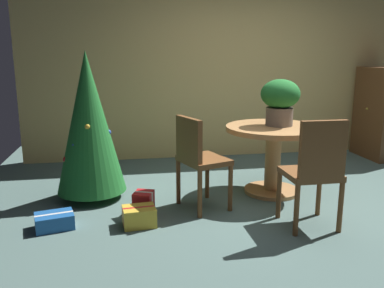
{
  "coord_description": "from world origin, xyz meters",
  "views": [
    {
      "loc": [
        -1.62,
        -3.54,
        1.48
      ],
      "look_at": [
        -0.96,
        0.25,
        0.62
      ],
      "focal_mm": 37.63,
      "sensor_mm": 36.0,
      "label": 1
    }
  ],
  "objects_px": {
    "round_dining_table": "(273,145)",
    "wooden_chair_left_near": "(198,156)",
    "gift_box_red": "(144,203)",
    "gift_box_gold": "(139,216)",
    "wooden_cabinet": "(381,113)",
    "gift_box_blue": "(54,221)",
    "holiday_tree": "(89,123)",
    "flower_vase": "(280,99)",
    "wooden_chair_near": "(315,168)"
  },
  "relations": [
    {
      "from": "gift_box_gold",
      "to": "wooden_cabinet",
      "type": "height_order",
      "value": "wooden_cabinet"
    },
    {
      "from": "gift_box_gold",
      "to": "wooden_cabinet",
      "type": "bearing_deg",
      "value": 27.51
    },
    {
      "from": "round_dining_table",
      "to": "flower_vase",
      "type": "relative_size",
      "value": 2.09
    },
    {
      "from": "round_dining_table",
      "to": "wooden_cabinet",
      "type": "xyz_separation_m",
      "value": [
        2.11,
        1.23,
        0.13
      ]
    },
    {
      "from": "wooden_chair_left_near",
      "to": "gift_box_blue",
      "type": "bearing_deg",
      "value": -169.49
    },
    {
      "from": "holiday_tree",
      "to": "round_dining_table",
      "type": "bearing_deg",
      "value": -5.0
    },
    {
      "from": "gift_box_red",
      "to": "wooden_chair_left_near",
      "type": "bearing_deg",
      "value": 6.09
    },
    {
      "from": "wooden_chair_near",
      "to": "gift_box_red",
      "type": "bearing_deg",
      "value": 157.97
    },
    {
      "from": "flower_vase",
      "to": "wooden_chair_near",
      "type": "distance_m",
      "value": 1.1
    },
    {
      "from": "round_dining_table",
      "to": "gift_box_red",
      "type": "height_order",
      "value": "round_dining_table"
    },
    {
      "from": "flower_vase",
      "to": "holiday_tree",
      "type": "height_order",
      "value": "holiday_tree"
    },
    {
      "from": "holiday_tree",
      "to": "gift_box_gold",
      "type": "distance_m",
      "value": 1.17
    },
    {
      "from": "gift_box_blue",
      "to": "wooden_cabinet",
      "type": "relative_size",
      "value": 0.28
    },
    {
      "from": "round_dining_table",
      "to": "flower_vase",
      "type": "xyz_separation_m",
      "value": [
        0.06,
        0.03,
        0.49
      ]
    },
    {
      "from": "flower_vase",
      "to": "gift_box_blue",
      "type": "bearing_deg",
      "value": -165.13
    },
    {
      "from": "gift_box_blue",
      "to": "gift_box_gold",
      "type": "bearing_deg",
      "value": -5.52
    },
    {
      "from": "round_dining_table",
      "to": "wooden_chair_left_near",
      "type": "xyz_separation_m",
      "value": [
        -0.89,
        -0.32,
        0.0
      ]
    },
    {
      "from": "wooden_chair_near",
      "to": "gift_box_gold",
      "type": "distance_m",
      "value": 1.57
    },
    {
      "from": "round_dining_table",
      "to": "holiday_tree",
      "type": "xyz_separation_m",
      "value": [
        -1.92,
        0.17,
        0.28
      ]
    },
    {
      "from": "round_dining_table",
      "to": "gift_box_red",
      "type": "relative_size",
      "value": 4.38
    },
    {
      "from": "holiday_tree",
      "to": "gift_box_gold",
      "type": "relative_size",
      "value": 5.06
    },
    {
      "from": "wooden_chair_near",
      "to": "wooden_cabinet",
      "type": "relative_size",
      "value": 0.74
    },
    {
      "from": "flower_vase",
      "to": "gift_box_blue",
      "type": "xyz_separation_m",
      "value": [
        -2.26,
        -0.6,
        -0.95
      ]
    },
    {
      "from": "gift_box_red",
      "to": "gift_box_gold",
      "type": "height_order",
      "value": "gift_box_red"
    },
    {
      "from": "wooden_chair_near",
      "to": "wooden_chair_left_near",
      "type": "xyz_separation_m",
      "value": [
        -0.89,
        0.63,
        -0.01
      ]
    },
    {
      "from": "flower_vase",
      "to": "wooden_chair_near",
      "type": "xyz_separation_m",
      "value": [
        -0.06,
        -0.99,
        -0.48
      ]
    },
    {
      "from": "flower_vase",
      "to": "holiday_tree",
      "type": "bearing_deg",
      "value": 176.16
    },
    {
      "from": "flower_vase",
      "to": "holiday_tree",
      "type": "relative_size",
      "value": 0.32
    },
    {
      "from": "wooden_chair_near",
      "to": "wooden_chair_left_near",
      "type": "distance_m",
      "value": 1.09
    },
    {
      "from": "round_dining_table",
      "to": "wooden_chair_left_near",
      "type": "distance_m",
      "value": 0.94
    },
    {
      "from": "wooden_chair_left_near",
      "to": "holiday_tree",
      "type": "relative_size",
      "value": 0.6
    },
    {
      "from": "holiday_tree",
      "to": "gift_box_red",
      "type": "relative_size",
      "value": 6.5
    },
    {
      "from": "round_dining_table",
      "to": "gift_box_red",
      "type": "distance_m",
      "value": 1.53
    },
    {
      "from": "gift_box_red",
      "to": "wooden_cabinet",
      "type": "distance_m",
      "value": 3.91
    },
    {
      "from": "wooden_chair_left_near",
      "to": "wooden_cabinet",
      "type": "distance_m",
      "value": 3.38
    },
    {
      "from": "wooden_chair_left_near",
      "to": "wooden_chair_near",
      "type": "bearing_deg",
      "value": -35.43
    },
    {
      "from": "flower_vase",
      "to": "wooden_chair_left_near",
      "type": "height_order",
      "value": "flower_vase"
    },
    {
      "from": "wooden_chair_left_near",
      "to": "wooden_cabinet",
      "type": "relative_size",
      "value": 0.7
    },
    {
      "from": "flower_vase",
      "to": "gift_box_blue",
      "type": "relative_size",
      "value": 1.36
    },
    {
      "from": "holiday_tree",
      "to": "gift_box_red",
      "type": "distance_m",
      "value": 1.02
    },
    {
      "from": "flower_vase",
      "to": "wooden_chair_left_near",
      "type": "relative_size",
      "value": 0.54
    },
    {
      "from": "gift_box_gold",
      "to": "holiday_tree",
      "type": "bearing_deg",
      "value": 119.31
    },
    {
      "from": "flower_vase",
      "to": "round_dining_table",
      "type": "bearing_deg",
      "value": -150.94
    },
    {
      "from": "holiday_tree",
      "to": "wooden_chair_near",
      "type": "bearing_deg",
      "value": -30.24
    },
    {
      "from": "gift_box_gold",
      "to": "gift_box_red",
      "type": "bearing_deg",
      "value": 78.17
    },
    {
      "from": "flower_vase",
      "to": "wooden_cabinet",
      "type": "relative_size",
      "value": 0.38
    },
    {
      "from": "wooden_chair_near",
      "to": "wooden_cabinet",
      "type": "height_order",
      "value": "wooden_cabinet"
    },
    {
      "from": "gift_box_gold",
      "to": "wooden_cabinet",
      "type": "relative_size",
      "value": 0.23
    },
    {
      "from": "round_dining_table",
      "to": "gift_box_gold",
      "type": "xyz_separation_m",
      "value": [
        -1.47,
        -0.64,
        -0.44
      ]
    },
    {
      "from": "wooden_chair_near",
      "to": "gift_box_blue",
      "type": "distance_m",
      "value": 2.28
    }
  ]
}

